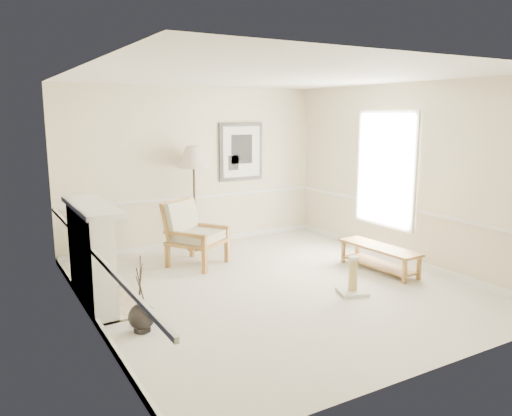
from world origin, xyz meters
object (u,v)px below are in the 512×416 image
Objects in this scene: floor_vase at (142,318)px; scratching_post at (353,282)px; floor_lamp at (194,160)px; bench at (379,254)px; armchair at (191,230)px.

floor_vase is 1.70× the size of scratching_post.
floor_vase is 2.86m from scratching_post.
bench is at bearing -52.74° from floor_lamp.
scratching_post is (1.35, -2.38, -0.40)m from armchair.
floor_lamp is (0.41, 0.80, 1.06)m from armchair.
floor_lamp reaches higher than bench.
floor_lamp is at bearing 29.78° from armchair.
floor_vase is at bearing -123.10° from floor_lamp.
bench is (1.98, -2.60, -1.36)m from floor_lamp.
bench is at bearing 29.25° from scratching_post.
bench is 2.69× the size of scratching_post.
armchair is at bearing -117.00° from floor_lamp.
armchair is (1.49, 2.12, 0.40)m from floor_vase.
armchair is at bearing 142.87° from bench.
floor_lamp reaches higher than scratching_post.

